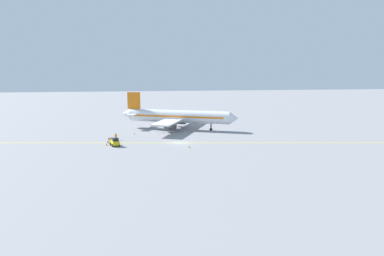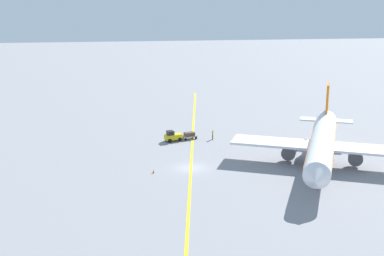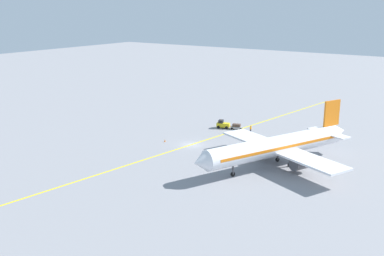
{
  "view_description": "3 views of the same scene",
  "coord_description": "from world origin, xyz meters",
  "px_view_note": "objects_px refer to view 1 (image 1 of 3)",
  "views": [
    {
      "loc": [
        87.35,
        -9.75,
        17.86
      ],
      "look_at": [
        3.3,
        2.54,
        4.08
      ],
      "focal_mm": 35.0,
      "sensor_mm": 36.0,
      "label": 1
    },
    {
      "loc": [
        9.71,
        76.82,
        26.77
      ],
      "look_at": [
        -0.93,
        -5.96,
        4.75
      ],
      "focal_mm": 50.0,
      "sensor_mm": 36.0,
      "label": 2
    },
    {
      "loc": [
        -51.1,
        73.65,
        28.03
      ],
      "look_at": [
        -2.1,
        2.82,
        4.57
      ],
      "focal_mm": 42.0,
      "sensor_mm": 36.0,
      "label": 3
    }
  ],
  "objects_px": {
    "ground_crew_worker": "(116,136)",
    "traffic_cone_near_nose": "(134,133)",
    "baggage_tug_white": "(115,142)",
    "baggage_cart_trailing": "(111,140)",
    "traffic_cone_by_wingtip": "(107,144)",
    "airplane_at_gate": "(177,117)",
    "traffic_cone_mid_apron": "(189,147)"
  },
  "relations": [
    {
      "from": "baggage_cart_trailing",
      "to": "traffic_cone_mid_apron",
      "type": "xyz_separation_m",
      "value": [
        7.57,
        17.66,
        -0.49
      ]
    },
    {
      "from": "traffic_cone_by_wingtip",
      "to": "traffic_cone_near_nose",
      "type": "bearing_deg",
      "value": 155.65
    },
    {
      "from": "traffic_cone_mid_apron",
      "to": "traffic_cone_by_wingtip",
      "type": "height_order",
      "value": "same"
    },
    {
      "from": "baggage_tug_white",
      "to": "traffic_cone_near_nose",
      "type": "distance_m",
      "value": 15.41
    },
    {
      "from": "traffic_cone_mid_apron",
      "to": "traffic_cone_by_wingtip",
      "type": "distance_m",
      "value": 19.36
    },
    {
      "from": "airplane_at_gate",
      "to": "baggage_cart_trailing",
      "type": "xyz_separation_m",
      "value": [
        18.33,
        -17.74,
        -2.95
      ]
    },
    {
      "from": "airplane_at_gate",
      "to": "traffic_cone_near_nose",
      "type": "relative_size",
      "value": 61.46
    },
    {
      "from": "traffic_cone_near_nose",
      "to": "airplane_at_gate",
      "type": "bearing_deg",
      "value": 118.39
    },
    {
      "from": "baggage_tug_white",
      "to": "ground_crew_worker",
      "type": "relative_size",
      "value": 1.97
    },
    {
      "from": "traffic_cone_mid_apron",
      "to": "baggage_tug_white",
      "type": "bearing_deg",
      "value": -104.87
    },
    {
      "from": "ground_crew_worker",
      "to": "traffic_cone_mid_apron",
      "type": "distance_m",
      "value": 20.52
    },
    {
      "from": "baggage_tug_white",
      "to": "traffic_cone_by_wingtip",
      "type": "distance_m",
      "value": 2.22
    },
    {
      "from": "airplane_at_gate",
      "to": "ground_crew_worker",
      "type": "distance_m",
      "value": 22.24
    },
    {
      "from": "ground_crew_worker",
      "to": "airplane_at_gate",
      "type": "bearing_deg",
      "value": 129.99
    },
    {
      "from": "airplane_at_gate",
      "to": "traffic_cone_by_wingtip",
      "type": "bearing_deg",
      "value": -42.2
    },
    {
      "from": "airplane_at_gate",
      "to": "traffic_cone_near_nose",
      "type": "distance_m",
      "value": 14.51
    },
    {
      "from": "traffic_cone_by_wingtip",
      "to": "ground_crew_worker",
      "type": "bearing_deg",
      "value": 164.43
    },
    {
      "from": "baggage_cart_trailing",
      "to": "traffic_cone_by_wingtip",
      "type": "xyz_separation_m",
      "value": [
        2.29,
        -0.96,
        -0.49
      ]
    },
    {
      "from": "baggage_tug_white",
      "to": "traffic_cone_near_nose",
      "type": "relative_size",
      "value": 6.02
    },
    {
      "from": "airplane_at_gate",
      "to": "traffic_cone_mid_apron",
      "type": "relative_size",
      "value": 61.46
    },
    {
      "from": "airplane_at_gate",
      "to": "baggage_cart_trailing",
      "type": "bearing_deg",
      "value": -44.06
    },
    {
      "from": "airplane_at_gate",
      "to": "baggage_tug_white",
      "type": "relative_size",
      "value": 10.21
    },
    {
      "from": "airplane_at_gate",
      "to": "traffic_cone_mid_apron",
      "type": "xyz_separation_m",
      "value": [
        25.9,
        -0.08,
        -3.43
      ]
    },
    {
      "from": "traffic_cone_near_nose",
      "to": "traffic_cone_mid_apron",
      "type": "bearing_deg",
      "value": 32.7
    },
    {
      "from": "airplane_at_gate",
      "to": "traffic_cone_mid_apron",
      "type": "height_order",
      "value": "airplane_at_gate"
    },
    {
      "from": "traffic_cone_near_nose",
      "to": "traffic_cone_by_wingtip",
      "type": "distance_m",
      "value": 15.28
    },
    {
      "from": "baggage_cart_trailing",
      "to": "baggage_tug_white",
      "type": "bearing_deg",
      "value": 17.5
    },
    {
      "from": "ground_crew_worker",
      "to": "traffic_cone_near_nose",
      "type": "bearing_deg",
      "value": 148.93
    },
    {
      "from": "baggage_cart_trailing",
      "to": "traffic_cone_mid_apron",
      "type": "relative_size",
      "value": 5.27
    },
    {
      "from": "airplane_at_gate",
      "to": "traffic_cone_by_wingtip",
      "type": "distance_m",
      "value": 28.05
    },
    {
      "from": "airplane_at_gate",
      "to": "baggage_tug_white",
      "type": "bearing_deg",
      "value": -37.95
    },
    {
      "from": "traffic_cone_by_wingtip",
      "to": "airplane_at_gate",
      "type": "bearing_deg",
      "value": 137.8
    }
  ]
}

